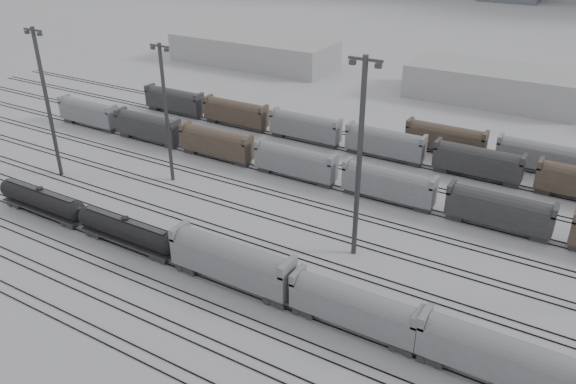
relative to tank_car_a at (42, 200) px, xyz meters
The scene contains 14 objects.
ground 35.55m from the tank_car_a, ahead, with size 900.00×900.00×0.00m, color #B1B1B6.
tracks 39.17m from the tank_car_a, 24.97° to the left, with size 220.00×71.50×0.16m.
tank_car_a is the anchor object (origin of this frame).
tank_car_b 17.62m from the tank_car_a, ahead, with size 17.81×2.97×4.40m.
hopper_car_a 35.32m from the tank_car_a, ahead, with size 16.76×3.33×5.99m.
hopper_car_b 51.73m from the tank_car_a, ahead, with size 14.88×2.96×5.32m.
hopper_car_c 66.99m from the tank_car_a, ahead, with size 15.69×3.12×5.61m.
light_mast_a 18.50m from the tank_car_a, 131.34° to the left, with size 4.08×0.65×25.49m.
light_mast_b 23.51m from the tank_car_a, 66.30° to the left, with size 3.75×0.60×23.44m.
light_mast_c 48.87m from the tank_car_a, 17.67° to the left, with size 4.31×0.69×26.95m.
bg_string_near 53.37m from the tank_car_a, 35.51° to the left, with size 151.00×3.00×5.60m.
bg_string_mid 71.17m from the tank_car_a, 41.33° to the left, with size 151.00×3.00×5.60m.
warehouse_left 97.17m from the tank_car_a, 104.64° to the left, with size 50.00×18.00×8.00m, color #9E9EA1.
warehouse_mid 104.42m from the tank_car_a, 64.20° to the left, with size 40.00×18.00×8.00m, color #9E9EA1.
Camera 1 is at (34.97, -44.67, 41.90)m, focal length 35.00 mm.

